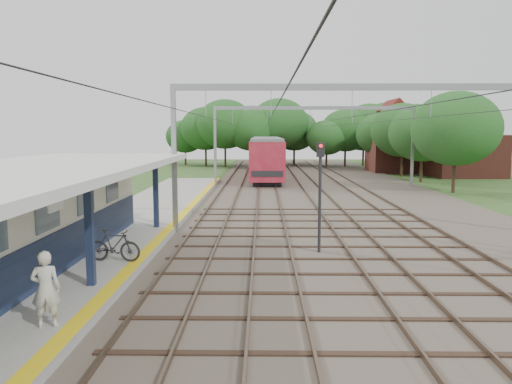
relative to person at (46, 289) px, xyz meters
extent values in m
cube|color=#473D33|center=(9.84, 27.16, -1.20)|extent=(18.00, 90.00, 0.10)
cube|color=gray|center=(-1.66, 11.16, -1.07)|extent=(5.00, 52.00, 0.35)
cube|color=yellow|center=(0.59, 11.16, -0.89)|extent=(0.45, 52.00, 0.01)
cube|color=beige|center=(-3.06, 4.16, 0.80)|extent=(3.20, 18.00, 3.40)
cube|color=#121D3A|center=(-1.44, 4.16, -0.20)|extent=(0.06, 18.00, 1.40)
cube|color=slate|center=(-1.43, 4.16, 1.30)|extent=(0.05, 16.00, 1.30)
cube|color=#121D3A|center=(-0.06, 3.16, 0.70)|extent=(0.22, 0.22, 3.20)
cube|color=#121D3A|center=(-0.06, 12.16, 0.70)|extent=(0.22, 0.22, 3.20)
cube|color=silver|center=(-1.96, 3.16, 2.42)|extent=(6.40, 20.00, 0.24)
cube|color=white|center=(-0.16, 1.16, 1.75)|extent=(0.06, 0.85, 0.26)
cube|color=brown|center=(1.63, 27.16, -1.07)|extent=(0.07, 88.00, 0.15)
cube|color=brown|center=(3.06, 27.16, -1.07)|extent=(0.07, 88.00, 0.15)
cube|color=brown|center=(4.63, 27.16, -1.07)|extent=(0.07, 88.00, 0.15)
cube|color=brown|center=(6.06, 27.16, -1.07)|extent=(0.07, 88.00, 0.15)
cube|color=brown|center=(8.33, 27.16, -1.07)|extent=(0.07, 88.00, 0.15)
cube|color=brown|center=(9.76, 27.16, -1.07)|extent=(0.07, 88.00, 0.15)
cube|color=brown|center=(11.93, 27.16, -1.07)|extent=(0.07, 88.00, 0.15)
cube|color=brown|center=(13.36, 27.16, -1.07)|extent=(0.07, 88.00, 0.15)
cube|color=gray|center=(0.84, 12.16, 2.25)|extent=(0.22, 0.22, 7.00)
cube|color=gray|center=(9.34, 12.16, 5.60)|extent=(17.00, 0.20, 0.30)
cube|color=gray|center=(0.84, 32.16, 2.25)|extent=(0.22, 0.22, 7.00)
cube|color=gray|center=(17.84, 32.16, 2.25)|extent=(0.22, 0.22, 7.00)
cube|color=gray|center=(9.34, 32.16, 5.60)|extent=(17.00, 0.20, 0.30)
cylinder|color=black|center=(2.34, 27.16, 4.25)|extent=(0.02, 88.00, 0.02)
cylinder|color=black|center=(5.34, 27.16, 4.25)|extent=(0.02, 88.00, 0.02)
cylinder|color=black|center=(9.04, 27.16, 4.25)|extent=(0.02, 88.00, 0.02)
cylinder|color=black|center=(12.64, 27.16, 4.25)|extent=(0.02, 88.00, 0.02)
cylinder|color=#382619|center=(-4.16, 58.16, 0.19)|extent=(0.28, 0.28, 2.88)
ellipsoid|color=#194418|center=(-4.16, 58.16, 3.71)|extent=(6.72, 6.72, 5.76)
cylinder|color=#382619|center=(1.84, 60.16, 0.01)|extent=(0.28, 0.28, 2.52)
ellipsoid|color=#194418|center=(1.84, 60.16, 3.09)|extent=(5.88, 5.88, 5.04)
cylinder|color=#382619|center=(7.84, 57.16, 0.37)|extent=(0.28, 0.28, 3.24)
ellipsoid|color=#194418|center=(7.84, 57.16, 4.33)|extent=(7.56, 7.56, 6.48)
cylinder|color=#382619|center=(13.84, 59.16, 0.10)|extent=(0.28, 0.28, 2.70)
ellipsoid|color=#194418|center=(13.84, 59.16, 3.40)|extent=(6.30, 6.30, 5.40)
cylinder|color=#382619|center=(20.34, 35.16, 0.01)|extent=(0.28, 0.28, 2.52)
ellipsoid|color=#194418|center=(20.34, 35.16, 3.09)|extent=(5.88, 5.88, 5.04)
cylinder|color=#382619|center=(20.84, 51.16, 0.19)|extent=(0.28, 0.28, 2.88)
ellipsoid|color=#194418|center=(20.84, 51.16, 3.71)|extent=(6.72, 6.72, 5.76)
cube|color=brown|center=(26.84, 43.16, 1.00)|extent=(7.00, 6.00, 4.50)
cube|color=#5B1C16|center=(26.84, 43.16, 4.15)|extent=(4.99, 6.12, 4.99)
cube|color=brown|center=(21.84, 49.16, 1.25)|extent=(8.00, 6.00, 5.00)
cube|color=#5B1C16|center=(21.84, 49.16, 4.65)|extent=(5.52, 6.12, 5.52)
imported|color=silver|center=(0.00, 0.00, 0.00)|extent=(0.74, 0.57, 1.80)
imported|color=black|center=(-0.18, 5.84, -0.33)|extent=(1.92, 0.75, 1.13)
cube|color=black|center=(5.34, 40.59, -0.93)|extent=(2.49, 17.80, 0.44)
cube|color=maroon|center=(5.34, 40.59, 1.01)|extent=(3.12, 19.35, 3.42)
cube|color=black|center=(5.34, 40.59, 1.38)|extent=(3.16, 17.80, 0.97)
cube|color=slate|center=(5.34, 40.59, 2.84)|extent=(2.87, 19.35, 0.28)
cube|color=black|center=(5.34, 60.54, -0.93)|extent=(2.49, 17.80, 0.44)
cube|color=maroon|center=(5.34, 60.54, 1.01)|extent=(3.12, 19.35, 3.42)
cube|color=black|center=(5.34, 60.54, 1.38)|extent=(3.16, 17.80, 0.97)
cube|color=slate|center=(5.34, 60.54, 2.84)|extent=(2.87, 19.35, 0.28)
cylinder|color=black|center=(7.19, 8.30, 0.77)|extent=(0.14, 0.14, 4.03)
cube|color=black|center=(7.19, 8.30, 2.89)|extent=(0.33, 0.24, 0.55)
sphere|color=red|center=(7.19, 8.20, 3.04)|extent=(0.14, 0.14, 0.14)
camera|label=1|loc=(4.97, -10.98, 3.57)|focal=35.00mm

